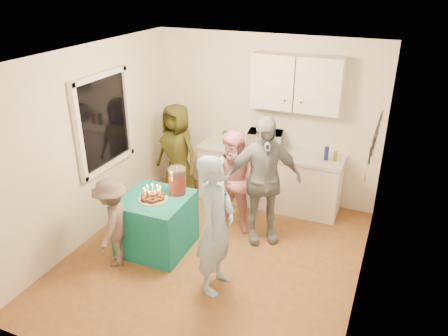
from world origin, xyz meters
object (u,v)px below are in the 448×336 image
at_px(counter, 269,179).
at_px(microwave, 265,141).
at_px(woman_back_center, 235,183).
at_px(punch_jar, 177,182).
at_px(woman_back_left, 177,152).
at_px(child_near_left, 113,223).
at_px(woman_back_right, 263,181).
at_px(man_birthday, 216,226).
at_px(party_table, 156,223).

bearing_deg(counter, microwave, 180.00).
distance_m(counter, microwave, 0.63).
xyz_separation_m(counter, woman_back_center, (-0.20, -0.95, 0.32)).
height_order(punch_jar, woman_back_left, woman_back_left).
bearing_deg(child_near_left, punch_jar, 127.22).
bearing_deg(microwave, child_near_left, -127.69).
height_order(woman_back_right, child_near_left, woman_back_right).
height_order(microwave, child_near_left, microwave).
xyz_separation_m(counter, man_birthday, (0.05, -2.18, 0.41)).
bearing_deg(woman_back_center, woman_back_right, -0.70).
distance_m(man_birthday, woman_back_left, 2.36).
xyz_separation_m(woman_back_left, woman_back_right, (1.64, -0.66, 0.11)).
bearing_deg(party_table, microwave, 62.94).
height_order(counter, punch_jar, punch_jar).
xyz_separation_m(counter, microwave, (-0.09, 0.00, 0.62)).
relative_size(counter, microwave, 4.21).
height_order(party_table, punch_jar, punch_jar).
xyz_separation_m(microwave, woman_back_left, (-1.34, -0.35, -0.27)).
xyz_separation_m(microwave, party_table, (-0.90, -1.77, -0.67)).
bearing_deg(child_near_left, man_birthday, 76.60).
xyz_separation_m(punch_jar, man_birthday, (0.83, -0.65, -0.09)).
relative_size(counter, child_near_left, 1.86).
bearing_deg(counter, punch_jar, -116.94).
bearing_deg(microwave, man_birthday, -95.58).
height_order(punch_jar, man_birthday, man_birthday).
bearing_deg(counter, woman_back_center, -101.82).
bearing_deg(woman_back_right, microwave, 76.13).
distance_m(counter, woman_back_left, 1.52).
bearing_deg(punch_jar, woman_back_right, 28.25).
xyz_separation_m(man_birthday, woman_back_left, (-1.48, 1.83, -0.05)).
bearing_deg(woman_back_left, woman_back_center, -12.19).
distance_m(woman_back_left, woman_back_right, 1.77).
height_order(microwave, man_birthday, man_birthday).
height_order(counter, woman_back_left, woman_back_left).
bearing_deg(woman_back_left, child_near_left, -72.45).
distance_m(man_birthday, woman_back_center, 1.26).
relative_size(woman_back_left, woman_back_center, 1.05).
relative_size(punch_jar, woman_back_right, 0.19).
bearing_deg(woman_back_center, punch_jar, -127.75).
distance_m(man_birthday, woman_back_right, 1.19).
xyz_separation_m(microwave, child_near_left, (-1.21, -2.26, -0.46)).
xyz_separation_m(punch_jar, woman_back_left, (-0.65, 1.19, -0.14)).
bearing_deg(child_near_left, woman_back_left, 167.17).
bearing_deg(child_near_left, counter, 133.37).
relative_size(man_birthday, woman_back_right, 0.94).
distance_m(counter, woman_back_center, 1.02).
relative_size(microwave, party_table, 0.62).
bearing_deg(counter, child_near_left, -120.12).
bearing_deg(woman_back_left, man_birthday, -37.19).
bearing_deg(woman_back_right, punch_jar, 177.64).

